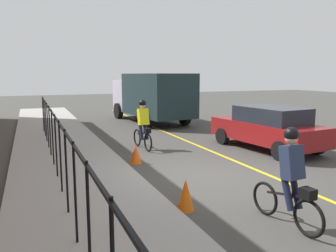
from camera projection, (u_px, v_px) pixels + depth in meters
ground_plane at (207, 176)px, 9.24m from camera, size 80.00×80.00×0.00m
lane_line_centre at (255, 169)px, 9.84m from camera, size 36.00×0.12×0.01m
sidewalk at (79, 189)px, 7.95m from camera, size 40.00×3.20×0.15m
iron_fence at (55, 133)px, 8.53m from camera, size 15.01×0.04×1.60m
cyclist_lead at (143, 125)px, 12.43m from camera, size 1.71×0.38×1.83m
cyclist_follow at (290, 178)px, 6.03m from camera, size 1.71×0.38×1.83m
patrol_sedan at (268, 127)px, 12.39m from camera, size 4.57×2.31×1.58m
box_truck_background at (152, 95)px, 19.41m from camera, size 6.91×3.07×2.78m
traffic_cone_near at (186, 195)px, 6.85m from camera, size 0.36×0.36×0.66m
traffic_cone_far at (136, 154)px, 10.49m from camera, size 0.36×0.36×0.61m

